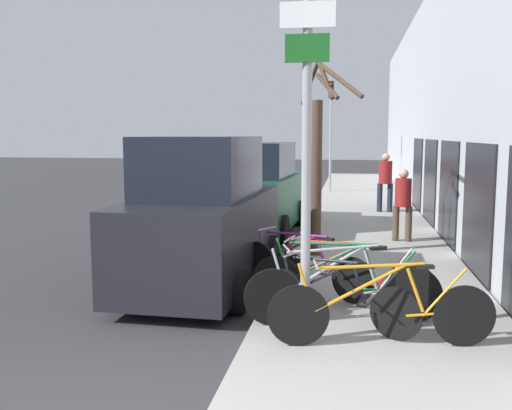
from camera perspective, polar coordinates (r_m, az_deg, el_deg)
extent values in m
plane|color=#333335|center=(15.23, 1.16, -2.18)|extent=(80.00, 80.00, 0.00)
cube|color=#9E9B93|center=(17.84, 10.76, -0.68)|extent=(3.20, 32.00, 0.15)
cube|color=#B2B7C1|center=(17.83, 16.71, 9.37)|extent=(0.20, 32.00, 6.50)
cube|color=black|center=(10.07, 21.23, -0.38)|extent=(0.03, 2.17, 2.17)
cube|color=black|center=(12.89, 18.64, 1.28)|extent=(0.03, 2.17, 2.17)
cube|color=black|center=(15.74, 16.98, 2.34)|extent=(0.03, 2.17, 2.17)
cube|color=black|center=(18.60, 15.82, 3.07)|extent=(0.03, 2.17, 2.17)
cylinder|color=#939399|center=(6.24, 5.05, 3.45)|extent=(0.11, 0.11, 3.83)
cube|color=white|center=(6.28, 5.18, 18.45)|extent=(0.58, 0.02, 0.27)
cube|color=#19591E|center=(6.22, 5.14, 15.37)|extent=(0.47, 0.02, 0.29)
cylinder|color=black|center=(6.36, 4.24, -10.98)|extent=(0.68, 0.14, 0.68)
cylinder|color=black|center=(6.72, 20.11, -10.39)|extent=(0.68, 0.14, 0.68)
cylinder|color=orange|center=(6.35, 10.46, -8.13)|extent=(1.01, 0.19, 0.56)
cylinder|color=orange|center=(6.30, 11.33, -6.01)|extent=(1.17, 0.22, 0.09)
cylinder|color=orange|center=(6.48, 15.64, -8.19)|extent=(0.22, 0.07, 0.49)
cylinder|color=orange|center=(6.62, 17.49, -10.33)|extent=(0.63, 0.13, 0.08)
cylinder|color=orange|center=(6.58, 18.33, -8.30)|extent=(0.47, 0.10, 0.55)
cylinder|color=orange|center=(6.28, 5.10, -8.45)|extent=(0.21, 0.07, 0.59)
cube|color=black|center=(6.44, 16.50, -5.93)|extent=(0.21, 0.11, 0.04)
cylinder|color=#99999E|center=(6.21, 5.97, -5.85)|extent=(0.09, 0.44, 0.02)
cylinder|color=black|center=(7.34, 2.73, -8.74)|extent=(0.57, 0.30, 0.62)
cylinder|color=black|center=(6.70, 13.81, -10.50)|extent=(0.57, 0.30, 0.62)
cylinder|color=black|center=(7.00, 6.67, -7.17)|extent=(0.77, 0.39, 0.51)
cylinder|color=black|center=(6.91, 7.25, -5.52)|extent=(0.89, 0.45, 0.08)
cylinder|color=black|center=(6.79, 10.32, -7.87)|extent=(0.18, 0.11, 0.44)
cylinder|color=black|center=(6.79, 11.73, -10.01)|extent=(0.49, 0.25, 0.07)
cylinder|color=black|center=(6.70, 12.37, -8.34)|extent=(0.37, 0.20, 0.49)
cylinder|color=black|center=(7.23, 3.25, -6.84)|extent=(0.18, 0.11, 0.53)
cube|color=black|center=(6.71, 10.94, -6.01)|extent=(0.21, 0.16, 0.04)
cylinder|color=#99999E|center=(7.14, 3.78, -4.88)|extent=(0.21, 0.41, 0.02)
cylinder|color=black|center=(7.00, 1.64, -9.17)|extent=(0.68, 0.24, 0.70)
cylinder|color=black|center=(7.49, 15.21, -8.33)|extent=(0.68, 0.24, 0.70)
cylinder|color=#B7B7BC|center=(7.05, 6.99, -6.37)|extent=(0.95, 0.33, 0.58)
cylinder|color=#B7B7BC|center=(7.02, 7.72, -4.39)|extent=(1.11, 0.38, 0.09)
cylinder|color=#B7B7BC|center=(7.22, 11.41, -6.34)|extent=(0.21, 0.10, 0.50)
cylinder|color=#B7B7BC|center=(7.37, 12.99, -8.31)|extent=(0.60, 0.21, 0.08)
cylinder|color=#B7B7BC|center=(7.34, 13.69, -6.41)|extent=(0.45, 0.17, 0.56)
cylinder|color=#B7B7BC|center=(6.93, 2.37, -6.78)|extent=(0.21, 0.09, 0.61)
cube|color=black|center=(7.20, 12.12, -4.25)|extent=(0.21, 0.14, 0.04)
cylinder|color=#99999E|center=(6.88, 3.11, -4.34)|extent=(0.15, 0.43, 0.02)
cylinder|color=black|center=(7.74, 2.10, -7.61)|extent=(0.69, 0.17, 0.69)
cylinder|color=black|center=(7.39, 15.51, -8.58)|extent=(0.69, 0.17, 0.69)
cylinder|color=#197233|center=(7.48, 7.01, -5.64)|extent=(0.99, 0.23, 0.57)
cylinder|color=#197233|center=(7.41, 7.71, -3.86)|extent=(1.15, 0.26, 0.09)
cylinder|color=#197233|center=(7.38, 11.42, -6.13)|extent=(0.22, 0.08, 0.50)
cylinder|color=#197233|center=(7.41, 13.09, -8.25)|extent=(0.62, 0.15, 0.08)
cylinder|color=#197233|center=(7.34, 13.83, -6.46)|extent=(0.47, 0.12, 0.56)
cylinder|color=#197233|center=(7.64, 2.75, -5.53)|extent=(0.21, 0.07, 0.60)
cube|color=black|center=(7.31, 12.16, -4.16)|extent=(0.21, 0.12, 0.04)
cylinder|color=#99999E|center=(7.56, 3.41, -3.40)|extent=(0.11, 0.44, 0.02)
cylinder|color=black|center=(8.25, 3.23, -6.86)|extent=(0.61, 0.27, 0.64)
cylinder|color=black|center=(7.62, 15.04, -8.27)|extent=(0.61, 0.27, 0.64)
cylinder|color=red|center=(7.91, 7.46, -5.31)|extent=(0.92, 0.39, 0.53)
cylinder|color=red|center=(7.83, 8.07, -3.76)|extent=(1.07, 0.45, 0.08)
cylinder|color=red|center=(7.71, 11.35, -5.90)|extent=(0.21, 0.11, 0.46)
cylinder|color=red|center=(7.70, 12.84, -7.86)|extent=(0.58, 0.25, 0.08)
cylinder|color=red|center=(7.62, 13.52, -6.29)|extent=(0.44, 0.20, 0.52)
cylinder|color=red|center=(8.15, 3.79, -5.06)|extent=(0.20, 0.11, 0.56)
cube|color=black|center=(7.63, 12.01, -4.16)|extent=(0.22, 0.15, 0.04)
cylinder|color=#99999E|center=(8.06, 4.35, -3.23)|extent=(0.18, 0.42, 0.02)
cylinder|color=black|center=(8.92, 0.22, -5.76)|extent=(0.58, 0.36, 0.65)
cylinder|color=black|center=(7.97, 9.62, -7.43)|extent=(0.58, 0.36, 0.65)
cylinder|color=#8C1E72|center=(8.47, 3.51, -4.38)|extent=(0.83, 0.52, 0.53)
cylinder|color=#8C1E72|center=(8.38, 3.98, -2.93)|extent=(0.96, 0.60, 0.08)
cylinder|color=#8C1E72|center=(8.17, 6.60, -5.03)|extent=(0.19, 0.13, 0.47)
cylinder|color=#8C1E72|center=(8.11, 7.82, -6.95)|extent=(0.52, 0.33, 0.08)
cylinder|color=#8C1E72|center=(8.02, 8.36, -5.47)|extent=(0.40, 0.25, 0.52)
cylinder|color=#8C1E72|center=(8.81, 0.64, -4.08)|extent=(0.19, 0.13, 0.56)
cube|color=black|center=(8.07, 7.12, -3.39)|extent=(0.21, 0.17, 0.04)
cylinder|color=#99999E|center=(8.71, 1.07, -2.37)|extent=(0.25, 0.39, 0.02)
cube|color=black|center=(9.29, -5.20, -3.06)|extent=(1.87, 4.38, 1.31)
cube|color=black|center=(8.99, -5.60, 3.82)|extent=(1.63, 2.30, 0.94)
cylinder|color=black|center=(10.90, -7.52, -4.31)|extent=(0.24, 0.64, 0.63)
cylinder|color=black|center=(10.48, 1.48, -4.71)|extent=(0.24, 0.64, 0.63)
cylinder|color=black|center=(8.47, -13.44, -7.77)|extent=(0.24, 0.64, 0.63)
cylinder|color=black|center=(7.92, -1.90, -8.62)|extent=(0.24, 0.64, 0.63)
cube|color=#144728|center=(14.18, 0.13, 0.41)|extent=(2.01, 4.65, 1.24)
cube|color=black|center=(13.92, -0.03, 4.55)|extent=(1.72, 2.45, 0.83)
cylinder|color=black|center=(15.81, -1.90, -0.60)|extent=(0.26, 0.69, 0.68)
cylinder|color=black|center=(15.47, 4.46, -0.79)|extent=(0.26, 0.69, 0.68)
cylinder|color=black|center=(13.12, -4.98, -2.22)|extent=(0.26, 0.69, 0.68)
cylinder|color=black|center=(12.71, 2.66, -2.51)|extent=(0.26, 0.69, 0.68)
cylinder|color=#4C3D2D|center=(12.75, 13.81, -1.80)|extent=(0.14, 0.14, 0.76)
cylinder|color=#4C3D2D|center=(12.74, 15.01, -1.85)|extent=(0.14, 0.14, 0.76)
cylinder|color=maroon|center=(12.66, 14.50, 1.22)|extent=(0.35, 0.35, 0.60)
sphere|color=tan|center=(12.62, 14.56, 3.04)|extent=(0.21, 0.21, 0.21)
cylinder|color=#1E2338|center=(17.42, 12.26, 0.74)|extent=(0.16, 0.16, 0.85)
cylinder|color=#1E2338|center=(17.41, 13.24, 0.71)|extent=(0.16, 0.16, 0.85)
cylinder|color=maroon|center=(17.35, 12.82, 3.21)|extent=(0.39, 0.39, 0.67)
sphere|color=tan|center=(17.32, 12.86, 4.69)|extent=(0.23, 0.23, 0.23)
cylinder|color=#4C3828|center=(10.87, 6.05, 2.64)|extent=(0.21, 0.21, 2.94)
cylinder|color=#4C3828|center=(10.44, 8.31, 12.37)|extent=(0.90, 0.93, 0.76)
cylinder|color=#4C3828|center=(11.48, 5.39, 11.93)|extent=(0.47, 1.25, 0.75)
cylinder|color=#4C3828|center=(10.65, 6.93, 12.47)|extent=(0.40, 0.56, 0.80)
cylinder|color=#4C3828|center=(10.57, 7.15, 11.70)|extent=(0.48, 0.66, 0.52)
cylinder|color=#939399|center=(23.15, 7.47, 6.92)|extent=(0.10, 0.10, 4.50)
cube|color=black|center=(23.11, 7.53, 11.38)|extent=(0.20, 0.16, 0.64)
sphere|color=red|center=(23.04, 7.53, 11.90)|extent=(0.11, 0.11, 0.11)
sphere|color=orange|center=(23.02, 7.53, 11.40)|extent=(0.11, 0.11, 0.11)
sphere|color=green|center=(23.01, 7.52, 10.91)|extent=(0.11, 0.11, 0.11)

